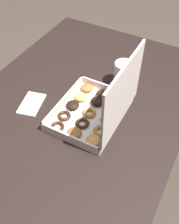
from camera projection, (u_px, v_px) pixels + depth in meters
ground_plane at (84, 181)px, 1.64m from camera, size 8.00×8.00×0.00m
dining_table at (82, 114)px, 1.18m from camera, size 1.16×0.87×0.71m
donut_box at (98, 108)px, 1.00m from camera, size 0.31×0.26×0.30m
coffee_mug at (123, 73)px, 1.14m from camera, size 0.08×0.08×0.11m
paper_napkin at (32, 104)px, 1.09m from camera, size 0.15×0.11×0.01m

